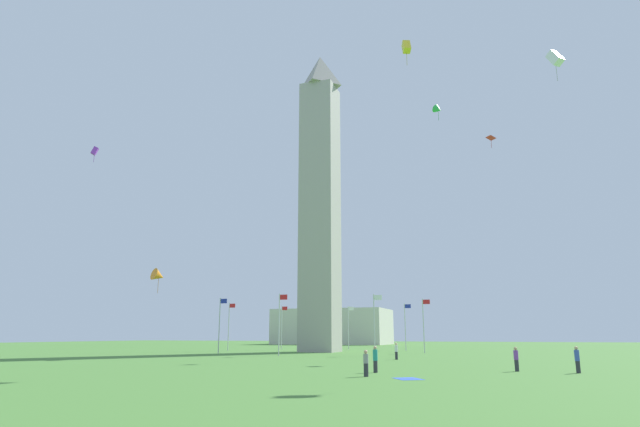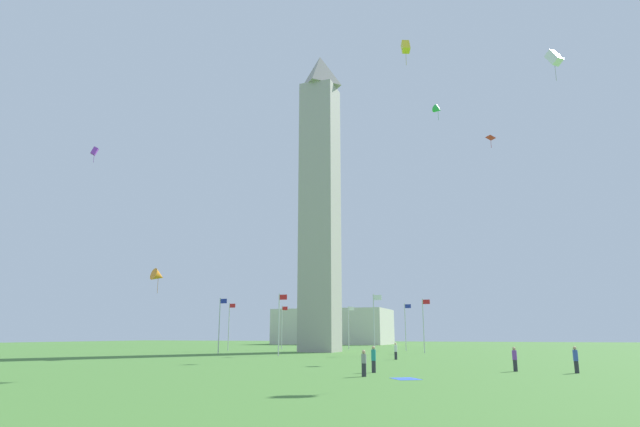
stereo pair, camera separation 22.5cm
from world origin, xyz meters
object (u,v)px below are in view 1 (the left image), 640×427
flagpole_nw (375,321)px  kite_white_box (555,58)px  flagpole_e (349,325)px  kite_green_delta (438,110)px  flagpole_se (282,325)px  distant_building (333,327)px  person_teal_shirt (375,359)px  flagpole_w (280,321)px  kite_purple_box (95,151)px  flagpole_s (229,324)px  kite_yellow_box (406,47)px  picnic_blanket_near_first_person (408,379)px  flagpole_sw (220,323)px  person_blue_shirt (577,360)px  flagpole_ne (405,324)px  person_white_shirt (396,351)px  kite_orange_delta (159,276)px  person_gray_shirt (366,363)px  obelisk_monument (320,195)px  kite_red_diamond (491,138)px  person_purple_shirt (516,359)px  flagpole_n (424,323)px

flagpole_nw → kite_white_box: size_ratio=2.70×
flagpole_e → kite_green_delta: bearing=-47.7°
kite_white_box → kite_green_delta: 31.09m
flagpole_se → distant_building: (-6.66, 51.03, 0.44)m
person_teal_shirt → flagpole_w: bearing=23.6°
kite_purple_box → kite_green_delta: (39.82, 22.02, 9.07)m
flagpole_s → kite_yellow_box: (34.48, -26.11, 28.59)m
kite_white_box → kite_green_delta: bearing=114.4°
flagpole_nw → picnic_blanket_near_first_person: bearing=-73.7°
flagpole_sw → person_blue_shirt: bearing=-31.0°
person_teal_shirt → kite_green_delta: bearing=-15.5°
flagpole_ne → flagpole_nw: 22.18m
kite_yellow_box → kite_green_delta: 19.96m
flagpole_s → flagpole_sw: same height
kite_green_delta → picnic_blanket_near_first_person: kite_green_delta is taller
flagpole_ne → flagpole_e: same height
kite_white_box → person_white_shirt: bearing=143.0°
flagpole_ne → kite_green_delta: (8.81, -17.30, 29.65)m
flagpole_nw → picnic_blanket_near_first_person: 35.54m
flagpole_w → kite_orange_delta: (-11.21, -9.85, 5.06)m
flagpole_se → flagpole_nw: (22.18, -22.18, 0.00)m
person_gray_shirt → kite_purple_box: 47.77m
flagpole_e → person_gray_shirt: size_ratio=4.72×
flagpole_sw → kite_white_box: kite_white_box is taller
flagpole_ne → distant_building: 58.62m
flagpole_w → flagpole_nw: (11.09, 4.59, 0.00)m
flagpole_ne → person_gray_shirt: (7.12, -55.24, -3.39)m
obelisk_monument → person_white_shirt: bearing=-53.0°
kite_red_diamond → flagpole_ne: bearing=124.6°
flagpole_sw → person_purple_shirt: size_ratio=4.48×
flagpole_ne → flagpole_s: same height
person_purple_shirt → flagpole_w: bearing=13.4°
kite_purple_box → person_gray_shirt: bearing=-22.7°
flagpole_sw → person_purple_shirt: (38.31, -24.92, -3.35)m
person_gray_shirt → person_blue_shirt: size_ratio=0.91×
person_teal_shirt → kite_red_diamond: 39.73m
obelisk_monument → flagpole_e: size_ratio=6.45×
flagpole_se → kite_green_delta: (30.99, -17.30, 29.65)m
flagpole_se → person_blue_shirt: size_ratio=4.29×
person_gray_shirt → kite_green_delta: bearing=0.1°
kite_yellow_box → person_teal_shirt: bearing=-93.3°
flagpole_nw → kite_purple_box: kite_purple_box is taller
flagpole_se → distant_building: size_ratio=0.25×
obelisk_monument → flagpole_nw: size_ratio=6.45×
flagpole_n → flagpole_nw: same height
flagpole_sw → kite_yellow_box: 44.00m
picnic_blanket_near_first_person → flagpole_w: bearing=125.6°
obelisk_monument → person_blue_shirt: 53.54m
flagpole_n → flagpole_s: (-31.37, 0.00, 0.00)m
kite_purple_box → flagpole_w: bearing=32.2°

